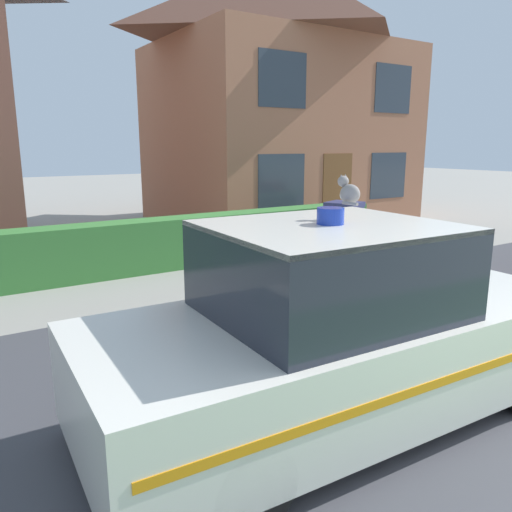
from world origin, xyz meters
name	(u,v)px	position (x,y,z in m)	size (l,w,h in m)	color
road_strip	(341,353)	(0.00, 3.72, 0.01)	(28.00, 5.32, 0.01)	#424247
garden_hedge	(126,248)	(-0.85, 8.57, 0.48)	(11.51, 0.63, 0.96)	#3D7F38
police_car	(340,331)	(-0.90, 2.78, 0.77)	(4.57, 1.99, 1.82)	black
cat	(348,192)	(-0.74, 2.92, 1.93)	(0.16, 0.28, 0.24)	gray
house_right	(279,92)	(5.54, 12.79, 3.91)	(7.25, 5.96, 7.66)	#A86B4C
wheelie_bin	(343,230)	(3.40, 7.40, 0.59)	(0.82, 0.85, 1.18)	#474C8C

